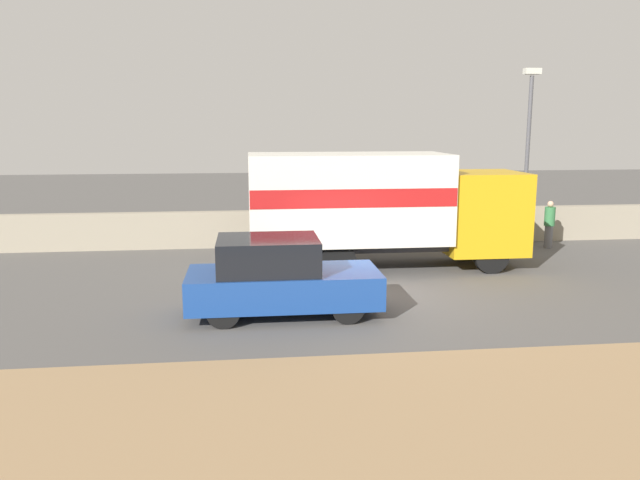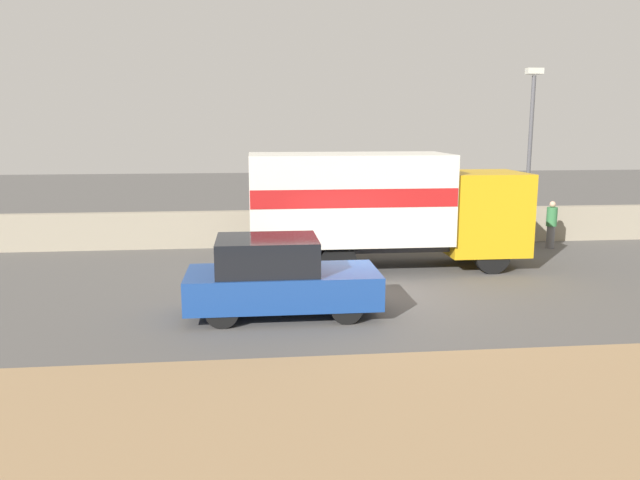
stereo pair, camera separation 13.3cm
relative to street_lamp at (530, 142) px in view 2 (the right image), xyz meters
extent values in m
plane|color=#514F4C|center=(-7.27, -6.39, -3.55)|extent=(80.00, 80.00, 0.00)
cube|color=#937551|center=(-7.27, -13.14, -3.53)|extent=(60.00, 5.81, 0.04)
cube|color=gray|center=(-7.27, 0.39, -2.93)|extent=(60.00, 0.35, 1.25)
cylinder|color=#4C4C51|center=(0.00, 0.00, -0.66)|extent=(0.14, 0.14, 5.78)
cube|color=beige|center=(0.00, 0.00, 2.38)|extent=(0.56, 0.28, 0.20)
cube|color=gold|center=(-2.87, -3.31, -1.93)|extent=(2.29, 2.27, 2.35)
cube|color=black|center=(-1.75, -3.31, -1.46)|extent=(0.06, 1.93, 1.04)
cube|color=#2D2D33|center=(-6.84, -3.31, -2.84)|extent=(5.64, 1.37, 0.25)
cube|color=silver|center=(-6.84, -3.31, -1.46)|extent=(5.64, 2.48, 2.51)
cube|color=red|center=(-6.84, -3.31, -1.34)|extent=(5.61, 2.50, 0.50)
cylinder|color=black|center=(-2.87, -2.34, -3.06)|extent=(0.98, 0.28, 0.98)
cylinder|color=black|center=(-2.87, -4.28, -3.06)|extent=(0.98, 0.28, 0.98)
cylinder|color=black|center=(-8.39, -2.34, -3.06)|extent=(0.98, 0.28, 0.98)
cylinder|color=black|center=(-8.39, -4.28, -3.06)|extent=(0.98, 0.28, 0.98)
cylinder|color=black|center=(-7.26, -2.34, -3.06)|extent=(0.98, 0.28, 0.98)
cylinder|color=black|center=(-7.26, -4.28, -3.06)|extent=(0.98, 0.28, 0.98)
cube|color=navy|center=(-8.94, -7.51, -2.93)|extent=(4.21, 1.87, 0.73)
cube|color=black|center=(-9.28, -7.51, -2.19)|extent=(2.19, 1.72, 0.74)
cylinder|color=black|center=(-7.64, -6.69, -3.20)|extent=(0.69, 0.20, 0.69)
cylinder|color=black|center=(-7.64, -8.32, -3.20)|extent=(0.69, 0.20, 0.69)
cylinder|color=black|center=(-10.25, -6.69, -3.20)|extent=(0.69, 0.20, 0.69)
cylinder|color=black|center=(-10.25, -8.32, -3.20)|extent=(0.69, 0.20, 0.69)
cylinder|color=slate|center=(0.48, -0.97, -3.17)|extent=(0.27, 0.27, 0.77)
cylinder|color=#33723F|center=(0.48, -0.97, -2.47)|extent=(0.35, 0.35, 0.64)
sphere|color=tan|center=(0.48, -0.97, -2.04)|extent=(0.21, 0.21, 0.21)
camera|label=1|loc=(-9.68, -20.85, 0.62)|focal=35.00mm
camera|label=2|loc=(-9.55, -20.87, 0.62)|focal=35.00mm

